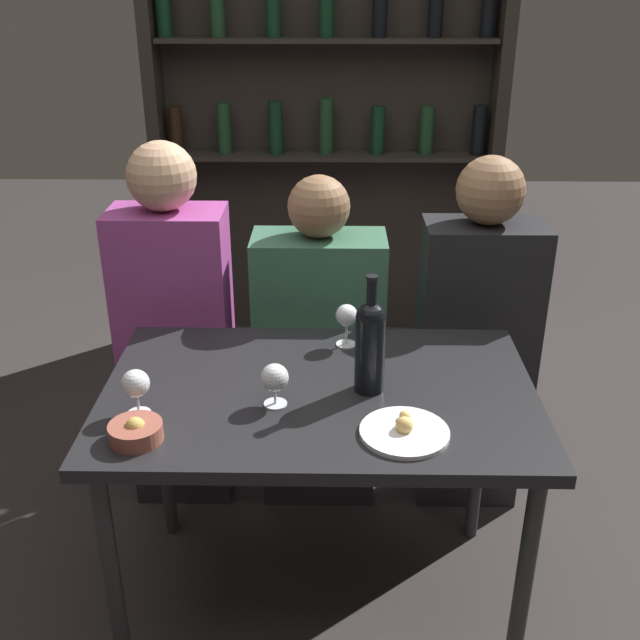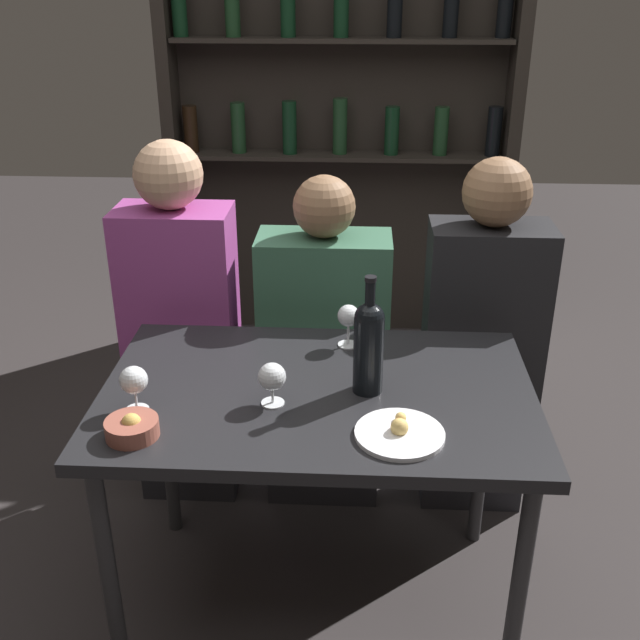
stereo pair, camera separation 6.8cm
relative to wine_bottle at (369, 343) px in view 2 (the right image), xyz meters
The scene contains 12 objects.
ground_plane 0.90m from the wine_bottle, behind, with size 10.00×10.00×0.00m, color #332D2D.
dining_table 0.25m from the wine_bottle, behind, with size 1.15×0.73×0.75m.
wine_rack_wall 1.92m from the wine_bottle, 93.96° to the left, with size 1.66×0.21×2.24m.
wine_bottle is the anchor object (origin of this frame).
wine_glass_0 0.27m from the wine_bottle, 102.42° to the left, with size 0.06×0.06×0.13m.
wine_glass_1 0.60m from the wine_bottle, 167.12° to the right, with size 0.07×0.07×0.12m.
wine_glass_2 0.26m from the wine_bottle, 161.28° to the right, with size 0.07×0.07×0.12m.
food_plate_0 0.26m from the wine_bottle, 70.10° to the right, with size 0.22×0.22×0.05m.
snack_bowl 0.62m from the wine_bottle, 156.30° to the right, with size 0.13×0.13×0.06m.
seated_person_left 0.88m from the wine_bottle, 138.59° to the left, with size 0.37×0.22×1.29m.
seated_person_center 0.67m from the wine_bottle, 104.37° to the left, with size 0.43×0.22×1.18m.
seated_person_right 0.74m from the wine_bottle, 54.91° to the left, with size 0.39×0.22×1.25m.
Camera 2 is at (0.10, -1.71, 1.76)m, focal length 42.00 mm.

